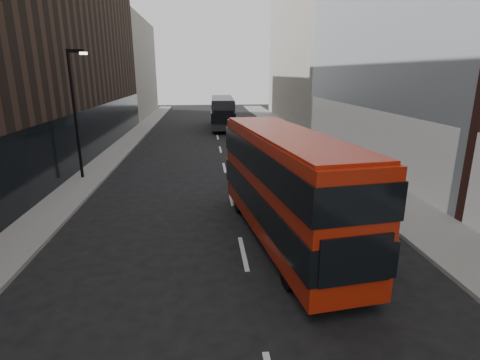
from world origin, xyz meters
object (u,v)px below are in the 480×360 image
object	(u,v)px
red_bus	(285,182)
car_c	(258,129)
car_b	(271,150)
street_lamp	(76,106)
grey_bus	(222,112)
car_a	(293,184)

from	to	relation	value
red_bus	car_c	distance (m)	23.65
red_bus	car_b	world-z (taller)	red_bus
car_b	car_c	distance (m)	10.86
street_lamp	car_c	size ratio (longest dim) A/B	1.41
grey_bus	street_lamp	bearing A→B (deg)	-112.18
red_bus	grey_bus	xyz separation A→B (m)	(-0.79, 29.34, -0.43)
street_lamp	grey_bus	distance (m)	22.35
car_c	car_b	bearing A→B (deg)	-90.29
car_b	street_lamp	bearing A→B (deg)	-159.36
street_lamp	car_a	world-z (taller)	street_lamp
grey_bus	car_a	size ratio (longest dim) A/B	2.25
car_c	car_a	bearing A→B (deg)	-90.11
car_a	grey_bus	bearing A→B (deg)	100.15
grey_bus	car_a	xyz separation A→B (m)	(2.13, -24.96, -1.00)
red_bus	car_a	distance (m)	4.79
red_bus	car_c	world-z (taller)	red_bus
street_lamp	car_c	world-z (taller)	street_lamp
car_b	car_c	world-z (taller)	car_b
car_a	car_c	bearing A→B (deg)	92.29
grey_bus	car_a	bearing A→B (deg)	-83.36
car_a	car_b	distance (m)	8.27
red_bus	car_c	size ratio (longest dim) A/B	2.02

